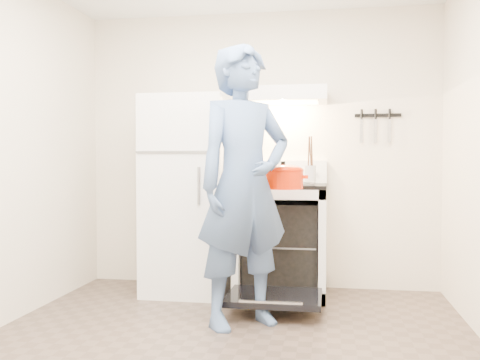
# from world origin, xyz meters

# --- Properties ---
(floor) EXTENTS (3.60, 3.60, 0.00)m
(floor) POSITION_xyz_m (0.00, 0.00, 0.00)
(floor) COLOR #4C3D34
(floor) RESTS_ON ground
(back_wall) EXTENTS (3.20, 0.02, 2.50)m
(back_wall) POSITION_xyz_m (0.00, 1.80, 1.25)
(back_wall) COLOR beige
(back_wall) RESTS_ON ground
(refrigerator) EXTENTS (0.70, 0.70, 1.70)m
(refrigerator) POSITION_xyz_m (-0.58, 1.45, 0.85)
(refrigerator) COLOR white
(refrigerator) RESTS_ON floor
(stove_body) EXTENTS (0.76, 0.65, 0.92)m
(stove_body) POSITION_xyz_m (0.23, 1.48, 0.46)
(stove_body) COLOR white
(stove_body) RESTS_ON floor
(cooktop) EXTENTS (0.76, 0.65, 0.03)m
(cooktop) POSITION_xyz_m (0.23, 1.48, 0.94)
(cooktop) COLOR black
(cooktop) RESTS_ON stove_body
(backsplash) EXTENTS (0.76, 0.07, 0.20)m
(backsplash) POSITION_xyz_m (0.23, 1.76, 1.05)
(backsplash) COLOR white
(backsplash) RESTS_ON cooktop
(oven_door) EXTENTS (0.70, 0.54, 0.04)m
(oven_door) POSITION_xyz_m (0.23, 0.88, 0.12)
(oven_door) COLOR black
(oven_door) RESTS_ON floor
(oven_rack) EXTENTS (0.60, 0.52, 0.01)m
(oven_rack) POSITION_xyz_m (0.23, 1.48, 0.44)
(oven_rack) COLOR gray
(oven_rack) RESTS_ON stove_body
(range_hood) EXTENTS (0.76, 0.50, 0.12)m
(range_hood) POSITION_xyz_m (0.23, 1.55, 1.71)
(range_hood) COLOR white
(range_hood) RESTS_ON back_wall
(knife_strip) EXTENTS (0.40, 0.02, 0.03)m
(knife_strip) POSITION_xyz_m (1.05, 1.79, 1.55)
(knife_strip) COLOR black
(knife_strip) RESTS_ON back_wall
(pizza_stone) EXTENTS (0.33, 0.33, 0.02)m
(pizza_stone) POSITION_xyz_m (0.26, 1.46, 0.45)
(pizza_stone) COLOR brown
(pizza_stone) RESTS_ON oven_rack
(tea_kettle) EXTENTS (0.25, 0.21, 0.31)m
(tea_kettle) POSITION_xyz_m (-0.03, 1.61, 1.10)
(tea_kettle) COLOR #B9B9BE
(tea_kettle) RESTS_ON cooktop
(utensil_jar) EXTENTS (0.11, 0.11, 0.13)m
(utensil_jar) POSITION_xyz_m (0.48, 1.33, 1.05)
(utensil_jar) COLOR silver
(utensil_jar) RESTS_ON cooktop
(person) EXTENTS (0.85, 0.81, 1.95)m
(person) POSITION_xyz_m (0.05, 0.58, 0.98)
(person) COLOR #3D587F
(person) RESTS_ON floor
(dutch_oven) EXTENTS (0.37, 0.30, 0.24)m
(dutch_oven) POSITION_xyz_m (0.30, 0.83, 1.01)
(dutch_oven) COLOR red
(dutch_oven) RESTS_ON person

